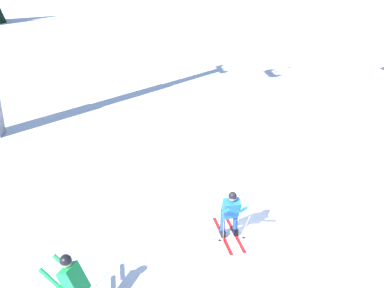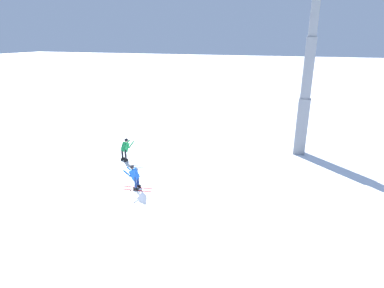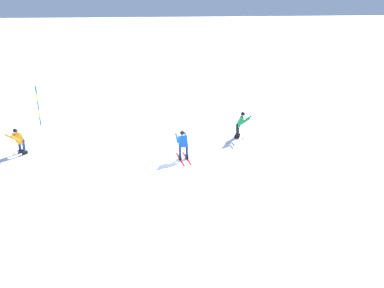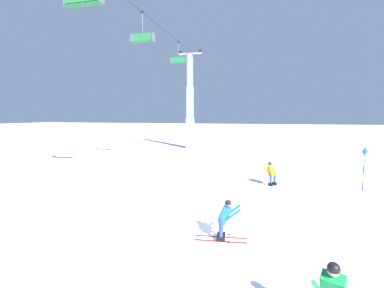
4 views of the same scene
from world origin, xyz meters
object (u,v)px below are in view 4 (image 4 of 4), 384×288
object	(u,v)px
skier_carving_main	(225,217)
trail_marker_pole	(364,168)
lift_tower_far	(190,109)
skier_distant_uphill	(271,172)
chairlift_seat_fourth	(179,60)
chairlift_seat_middle	(142,37)

from	to	relation	value
skier_carving_main	trail_marker_pole	distance (m)	10.39
skier_carving_main	lift_tower_far	distance (m)	26.72
skier_carving_main	skier_distant_uphill	world-z (taller)	skier_distant_uphill
lift_tower_far	chairlift_seat_fourth	distance (m)	6.91
chairlift_seat_fourth	skier_distant_uphill	xyz separation A→B (m)	(-12.38, -9.87, -9.44)
skier_carving_main	chairlift_seat_middle	world-z (taller)	chairlift_seat_middle
chairlift_seat_fourth	trail_marker_pole	distance (m)	21.21
trail_marker_pole	skier_carving_main	bearing A→B (deg)	141.26
skier_carving_main	chairlift_seat_fourth	world-z (taller)	chairlift_seat_fourth
trail_marker_pole	lift_tower_far	bearing A→B (deg)	41.12
skier_distant_uphill	trail_marker_pole	bearing A→B (deg)	-89.52
skier_carving_main	chairlift_seat_fourth	size ratio (longest dim) A/B	0.78
lift_tower_far	trail_marker_pole	xyz separation A→B (m)	(-16.94, -14.78, -3.74)
trail_marker_pole	skier_distant_uphill	world-z (taller)	trail_marker_pole
lift_tower_far	chairlift_seat_middle	size ratio (longest dim) A/B	5.31
skier_carving_main	chairlift_seat_fourth	distance (m)	23.99
trail_marker_pole	skier_distant_uphill	size ratio (longest dim) A/B	1.53
skier_carving_main	trail_marker_pole	size ratio (longest dim) A/B	0.73
lift_tower_far	chairlift_seat_middle	bearing A→B (deg)	180.00
chairlift_seat_middle	trail_marker_pole	bearing A→B (deg)	-102.60
lift_tower_far	skier_distant_uphill	xyz separation A→B (m)	(-16.98, -9.87, -4.28)
chairlift_seat_fourth	chairlift_seat_middle	bearing A→B (deg)	180.00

